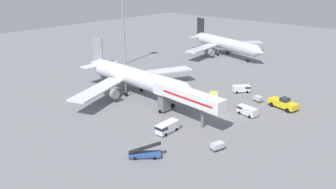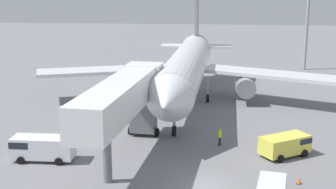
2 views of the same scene
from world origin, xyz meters
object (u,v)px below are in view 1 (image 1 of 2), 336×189
Objects in this scene: service_van_near_right at (242,88)px; baggage_cart_mid_left at (217,146)px; pushback_tug at (283,103)px; airplane_at_gate at (135,77)px; service_van_mid_right at (167,127)px; jet_bridge at (184,96)px; safety_cone_alpha at (235,105)px; ground_crew_worker_foreground at (193,101)px; airplane_background at (224,44)px; baggage_cart_rear_left at (258,99)px; service_van_mid_center at (214,97)px; belt_loader_truck at (145,154)px; service_van_outer_left at (247,110)px; apron_light_mast at (123,10)px.

service_van_near_right is 1.71× the size of baggage_cart_mid_left.
service_van_near_right is (3.59, 13.46, -0.17)m from pushback_tug.
airplane_at_gate reaches higher than service_van_mid_right.
safety_cone_alpha is (14.45, -4.42, -5.25)m from jet_bridge.
service_van_near_right is at bearing 22.90° from baggage_cart_mid_left.
airplane_background is at bearing 25.29° from ground_crew_worker_foreground.
baggage_cart_rear_left is at bearing -18.30° from jet_bridge.
baggage_cart_rear_left is at bearing -51.25° from service_van_mid_center.
airplane_at_gate is 35.38m from baggage_cart_mid_left.
service_van_near_right is 16.93m from ground_crew_worker_foreground.
belt_loader_truck is (-17.30, -5.39, -4.79)m from jet_bridge.
service_van_outer_left reaches higher than service_van_mid_center.
belt_loader_truck is 32.37m from service_van_mid_center.
service_van_outer_left is at bearing -7.58° from belt_loader_truck.
apron_light_mast is (30.34, 60.31, 18.06)m from baggage_cart_mid_left.
apron_light_mast is (2.64, 53.96, 18.02)m from baggage_cart_rear_left.
service_van_mid_center is at bearing 76.84° from service_van_outer_left.
baggage_cart_rear_left is at bearing -92.80° from apron_light_mast.
baggage_cart_rear_left is at bearing -57.65° from airplane_at_gate.
apron_light_mast is at bearing 62.91° from jet_bridge.
service_van_mid_center reaches higher than baggage_cart_mid_left.
safety_cone_alpha is at bearing -17.00° from jet_bridge.
belt_loader_truck is 31.77m from safety_cone_alpha.
service_van_outer_left is (29.00, -3.86, 0.41)m from belt_loader_truck.
service_van_outer_left is 0.13× the size of airplane_background.
service_van_mid_center is at bearing 128.75° from baggage_cart_rear_left.
airplane_at_gate is at bearing 122.35° from baggage_cart_rear_left.
baggage_cart_mid_left is at bearing 179.32° from pushback_tug.
apron_light_mast is (9.54, 51.32, 18.53)m from safety_cone_alpha.
belt_loader_truck is 1.09× the size of service_van_outer_left.
apron_light_mast is at bearing 87.34° from pushback_tug.
service_van_near_right is at bearing 21.91° from safety_cone_alpha.
airplane_background is at bearing -29.04° from apron_light_mast.
baggage_cart_rear_left is 16.98m from ground_crew_worker_foreground.
apron_light_mast is (2.82, 60.64, 17.51)m from pushback_tug.
pushback_tug is at bearing -0.68° from baggage_cart_mid_left.
baggage_cart_mid_left is (-10.47, -33.55, -4.06)m from airplane_at_gate.
jet_bridge is 8.17× the size of baggage_cart_rear_left.
jet_bridge is 15.55m from service_van_outer_left.
baggage_cart_mid_left is at bearing -156.62° from safety_cone_alpha.
belt_loader_truck is 2.33× the size of baggage_cart_rear_left.
airplane_at_gate is at bearing 116.71° from pushback_tug.
pushback_tug is 21.78m from ground_crew_worker_foreground.
service_van_mid_center is at bearing 113.99° from pushback_tug.
airplane_background reaches higher than service_van_near_right.
service_van_mid_center is (-6.89, 15.48, -0.21)m from pushback_tug.
apron_light_mast is (-34.69, 19.26, 14.11)m from airplane_background.
pushback_tug is at bearing -92.66° from apron_light_mast.
belt_loader_truck is 1.10× the size of service_van_mid_center.
baggage_cart_mid_left is 22.67m from ground_crew_worker_foreground.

